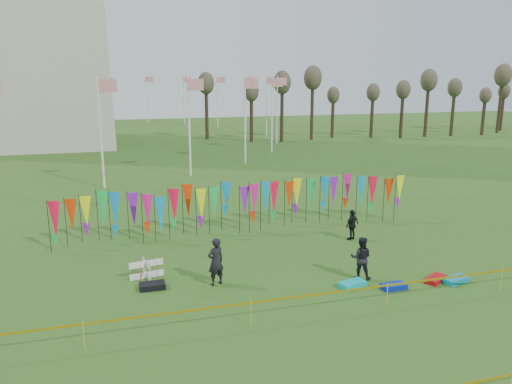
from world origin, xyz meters
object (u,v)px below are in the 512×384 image
object	(u,v)px
person_left	(216,262)
kite_bag_turquoise	(352,284)
box_kite	(147,269)
person_mid	(361,258)
kite_bag_red	(436,279)
kite_bag_black	(152,286)
kite_bag_blue	(394,286)
kite_bag_teal	(455,280)
person_right	(352,225)

from	to	relation	value
person_left	kite_bag_turquoise	xyz separation A→B (m)	(5.05, -1.69, -0.85)
box_kite	person_mid	distance (m)	8.66
kite_bag_red	kite_bag_black	xyz separation A→B (m)	(-10.94, 2.43, 0.02)
box_kite	kite_bag_black	xyz separation A→B (m)	(0.12, -1.07, -0.28)
person_left	kite_bag_blue	distance (m)	6.94
kite_bag_turquoise	kite_bag_teal	bearing A→B (deg)	-10.07
person_mid	kite_bag_turquoise	bearing A→B (deg)	72.27
person_left	kite_bag_teal	bearing A→B (deg)	144.28
person_mid	person_left	bearing A→B (deg)	17.68
person_left	person_right	size ratio (longest dim) A/B	1.24
kite_bag_red	person_right	bearing A→B (deg)	98.59
kite_bag_blue	kite_bag_red	distance (m)	2.00
person_left	kite_bag_blue	bearing A→B (deg)	139.60
kite_bag_turquoise	kite_bag_teal	world-z (taller)	kite_bag_turquoise
box_kite	person_right	world-z (taller)	person_right
kite_bag_teal	person_left	bearing A→B (deg)	165.21
box_kite	kite_bag_black	distance (m)	1.11
kite_bag_red	kite_bag_black	distance (m)	11.21
person_mid	kite_bag_teal	xyz separation A→B (m)	(3.47, -1.40, -0.77)
kite_bag_black	person_mid	bearing A→B (deg)	-9.17
kite_bag_blue	kite_bag_teal	distance (m)	2.70
kite_bag_blue	box_kite	bearing A→B (deg)	158.02
person_right	person_left	bearing A→B (deg)	-1.00
box_kite	kite_bag_red	distance (m)	11.61
box_kite	person_left	size ratio (longest dim) A/B	0.41
person_left	kite_bag_red	xyz separation A→B (m)	(8.49, -2.14, -0.86)
kite_bag_red	person_left	bearing A→B (deg)	165.87
person_right	kite_bag_turquoise	world-z (taller)	person_right
box_kite	person_mid	bearing A→B (deg)	-16.05
kite_bag_teal	box_kite	bearing A→B (deg)	162.14
box_kite	kite_bag_turquoise	bearing A→B (deg)	-21.85
box_kite	kite_bag_teal	size ratio (longest dim) A/B	0.71
person_mid	kite_bag_blue	size ratio (longest dim) A/B	1.84
kite_bag_turquoise	person_mid	bearing A→B (deg)	44.46
person_left	kite_bag_teal	distance (m)	9.55
kite_bag_red	kite_bag_black	bearing A→B (deg)	167.46
kite_bag_turquoise	kite_bag_teal	xyz separation A→B (m)	(4.15, -0.74, -0.00)
kite_bag_turquoise	kite_bag_black	bearing A→B (deg)	165.15
person_left	kite_bag_turquoise	world-z (taller)	person_left
person_left	person_mid	world-z (taller)	person_left
kite_bag_black	kite_bag_teal	size ratio (longest dim) A/B	0.89
kite_bag_black	kite_bag_teal	xyz separation A→B (m)	(11.65, -2.73, -0.01)
kite_bag_turquoise	kite_bag_red	distance (m)	3.47
box_kite	person_left	xyz separation A→B (m)	(2.58, -1.37, 0.56)
person_right	kite_bag_red	distance (m)	5.76
kite_bag_black	person_right	bearing A→B (deg)	17.73
kite_bag_black	kite_bag_red	bearing A→B (deg)	-12.54
box_kite	person_left	bearing A→B (deg)	-27.92
person_left	kite_bag_blue	size ratio (longest dim) A/B	2.00
person_mid	person_right	bearing A→B (deg)	-84.90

